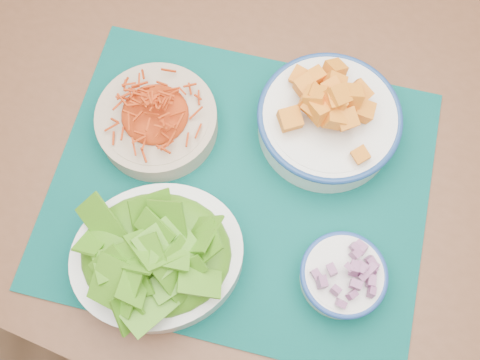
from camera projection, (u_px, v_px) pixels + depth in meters
The scene contains 7 objects.
ground at pixel (187, 141), 1.71m from camera, with size 4.00×4.00×0.00m, color #9D6F4C.
table at pixel (273, 167), 0.97m from camera, with size 1.50×1.26×0.75m.
placemat at pixel (240, 187), 0.86m from camera, with size 0.59×0.49×0.00m, color #013532.
carrot_bowl at pixel (156, 118), 0.86m from camera, with size 0.20×0.20×0.08m.
squash_bowl at pixel (330, 115), 0.84m from camera, with size 0.26×0.26×0.12m.
lettuce_bowl at pixel (156, 254), 0.77m from camera, with size 0.30×0.27×0.11m.
onion_bowl at pixel (343, 275), 0.77m from camera, with size 0.16×0.16×0.07m.
Camera 1 is at (0.18, -0.70, 1.56)m, focal length 40.00 mm.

